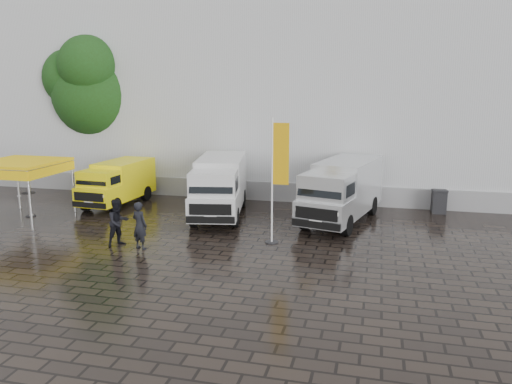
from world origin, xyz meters
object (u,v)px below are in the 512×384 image
van_white (220,188)px  canopy_tent (20,165)px  flagpole (277,175)px  person_tent (118,222)px  cocktail_table (30,204)px  person_front (140,225)px  van_silver (342,192)px  van_yellow (117,184)px  wheelie_bin (439,201)px

van_white → canopy_tent: bearing=-173.3°
flagpole → person_tent: (-5.72, -1.67, -1.76)m
cocktail_table → person_front: 7.75m
van_silver → person_tent: van_silver is taller
canopy_tent → cocktail_table: 1.95m
person_tent → person_front: bearing=-69.1°
van_white → van_silver: (5.54, 0.27, 0.01)m
van_silver → cocktail_table: size_ratio=5.47×
van_silver → person_tent: 9.57m
van_yellow → van_silver: 11.18m
wheelie_bin → van_white: bearing=-166.5°
van_yellow → person_tent: 6.74m
van_white → cocktail_table: bearing=-175.7°
cocktail_table → canopy_tent: bearing=-90.3°
person_front → person_tent: 1.01m
van_white → wheelie_bin: van_white is taller
flagpole → person_front: 5.38m
van_white → canopy_tent: (-8.44, -2.65, 1.15)m
wheelie_bin → cocktail_table: bearing=-167.0°
van_yellow → van_silver: bearing=1.1°
van_silver → cocktail_table: van_silver is taller
person_tent → wheelie_bin: bearing=-23.8°
wheelie_bin → person_tent: person_tent is taller
van_yellow → wheelie_bin: size_ratio=4.18×
person_front → canopy_tent: bearing=-1.8°
canopy_tent → cocktail_table: canopy_tent is taller
wheelie_bin → person_front: bearing=-146.5°
van_silver → flagpole: (-2.15, -3.76, 1.32)m
van_silver → person_front: bearing=-126.6°
van_yellow → canopy_tent: bearing=-126.5°
cocktail_table → wheelie_bin: bearing=15.7°
flagpole → person_tent: flagpole is taller
cocktail_table → person_tent: person_tent is taller
person_front → person_tent: size_ratio=1.00×
van_white → person_front: size_ratio=3.40×
van_yellow → van_white: (5.63, -0.71, 0.23)m
flagpole → wheelie_bin: bearing=44.4°
van_yellow → van_silver: van_silver is taller
flagpole → cocktail_table: flagpole is taller
canopy_tent → wheelie_bin: 19.27m
flagpole → person_front: size_ratio=2.68×
canopy_tent → wheelie_bin: bearing=16.8°
canopy_tent → flagpole: flagpole is taller
van_silver → wheelie_bin: (4.37, 2.62, -0.76)m
cocktail_table → wheelie_bin: size_ratio=1.00×
person_front → person_tent: (-0.99, 0.21, -0.00)m
cocktail_table → person_front: (7.10, -3.09, 0.33)m
van_silver → person_front: van_silver is taller
van_white → flagpole: 5.04m
flagpole → wheelie_bin: size_ratio=4.25×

